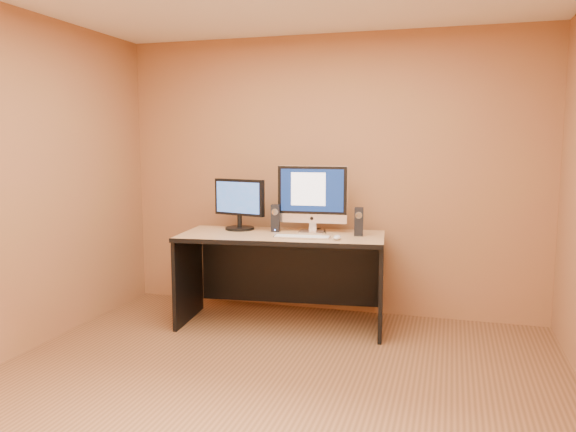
{
  "coord_description": "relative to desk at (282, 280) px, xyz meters",
  "views": [
    {
      "loc": [
        1.12,
        -3.19,
        1.6
      ],
      "look_at": [
        -0.2,
        1.31,
        0.99
      ],
      "focal_mm": 35.0,
      "sensor_mm": 36.0,
      "label": 1
    }
  ],
  "objects": [
    {
      "name": "mouse",
      "position": [
        0.52,
        -0.13,
        0.43
      ],
      "size": [
        0.07,
        0.11,
        0.04
      ],
      "primitive_type": "ellipsoid",
      "rotation": [
        0.0,
        0.0,
        0.02
      ],
      "color": "silver",
      "rests_on": "desk"
    },
    {
      "name": "second_monitor",
      "position": [
        -0.45,
        0.15,
        0.64
      ],
      "size": [
        0.58,
        0.39,
        0.46
      ],
      "primitive_type": null,
      "rotation": [
        0.0,
        0.0,
        -0.25
      ],
      "color": "black",
      "rests_on": "desk"
    },
    {
      "name": "desk",
      "position": [
        0.0,
        0.0,
        0.0
      ],
      "size": [
        1.83,
        0.95,
        0.81
      ],
      "primitive_type": null,
      "rotation": [
        0.0,
        0.0,
        0.11
      ],
      "color": "tan",
      "rests_on": "ground"
    },
    {
      "name": "cable_a",
      "position": [
        0.33,
        0.25,
        0.41
      ],
      "size": [
        0.08,
        0.24,
        0.01
      ],
      "primitive_type": "cylinder",
      "rotation": [
        1.57,
        0.0,
        0.28
      ],
      "color": "black",
      "rests_on": "desk"
    },
    {
      "name": "keyboard",
      "position": [
        0.22,
        -0.14,
        0.42
      ],
      "size": [
        0.48,
        0.17,
        0.02
      ],
      "primitive_type": "cube",
      "rotation": [
        0.0,
        0.0,
        0.09
      ],
      "color": "silver",
      "rests_on": "desk"
    },
    {
      "name": "floor",
      "position": [
        0.28,
        -1.41,
        -0.41
      ],
      "size": [
        4.0,
        4.0,
        0.0
      ],
      "primitive_type": "plane",
      "color": "brown",
      "rests_on": "ground"
    },
    {
      "name": "speaker_right",
      "position": [
        0.65,
        0.12,
        0.53
      ],
      "size": [
        0.08,
        0.09,
        0.24
      ],
      "primitive_type": null,
      "rotation": [
        0.0,
        0.0,
        0.13
      ],
      "color": "black",
      "rests_on": "desk"
    },
    {
      "name": "imac",
      "position": [
        0.22,
        0.18,
        0.71
      ],
      "size": [
        0.64,
        0.27,
        0.61
      ],
      "primitive_type": null,
      "rotation": [
        0.0,
        0.0,
        0.06
      ],
      "color": "silver",
      "rests_on": "desk"
    },
    {
      "name": "cable_b",
      "position": [
        0.21,
        0.32,
        0.41
      ],
      "size": [
        0.08,
        0.19,
        0.01
      ],
      "primitive_type": "cylinder",
      "rotation": [
        1.57,
        0.0,
        -0.38
      ],
      "color": "black",
      "rests_on": "desk"
    },
    {
      "name": "walls",
      "position": [
        0.28,
        -1.41,
        0.89
      ],
      "size": [
        4.0,
        4.0,
        2.6
      ],
      "primitive_type": null,
      "color": "#945B3B",
      "rests_on": "ground"
    },
    {
      "name": "speaker_left",
      "position": [
        -0.1,
        0.14,
        0.53
      ],
      "size": [
        0.09,
        0.09,
        0.24
      ],
      "primitive_type": null,
      "rotation": [
        0.0,
        0.0,
        0.17
      ],
      "color": "black",
      "rests_on": "desk"
    }
  ]
}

